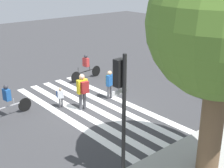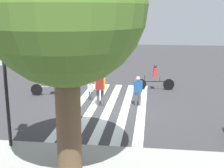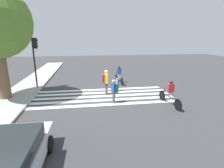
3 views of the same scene
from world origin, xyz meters
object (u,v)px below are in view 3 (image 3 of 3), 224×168
Objects in this scene: car_parked_far_curb at (7,163)px; pedestrian_child_with_backpack at (117,83)px; traffic_light at (35,52)px; pedestrian_adult_tall_backpack at (114,89)px; cyclist_near_curb at (170,92)px; pedestrian_adult_blue_shirt at (106,80)px; cyclist_far_lane at (119,74)px.

pedestrian_child_with_backpack is at bearing -27.81° from car_parked_far_curb.
traffic_light is 7.58m from pedestrian_adult_tall_backpack.
pedestrian_adult_tall_backpack is at bearing 68.77° from cyclist_near_curb.
pedestrian_child_with_backpack is 0.24× the size of car_parked_far_curb.
traffic_light is 2.35× the size of pedestrian_adult_blue_shirt.
traffic_light is 7.49m from cyclist_far_lane.
pedestrian_adult_tall_backpack is at bearing -126.97° from traffic_light.
pedestrian_adult_blue_shirt is at bearing 45.92° from cyclist_near_curb.
traffic_light is 7.13m from pedestrian_child_with_backpack.
pedestrian_adult_tall_backpack is 0.36× the size of car_parked_far_curb.
cyclist_near_curb is 9.14m from car_parked_far_curb.
pedestrian_child_with_backpack is (0.72, -1.00, -0.47)m from pedestrian_adult_blue_shirt.
pedestrian_adult_tall_backpack is (-2.70, 0.68, 0.30)m from pedestrian_child_with_backpack.
cyclist_near_curb is at bearing -124.85° from pedestrian_child_with_backpack.
pedestrian_adult_tall_backpack is 0.64× the size of cyclist_near_curb.
pedestrian_adult_blue_shirt reaches higher than cyclist_far_lane.
pedestrian_adult_blue_shirt is 1.32m from pedestrian_child_with_backpack.
pedestrian_adult_tall_backpack is at bearing 13.81° from pedestrian_adult_blue_shirt.
pedestrian_child_with_backpack is 0.44× the size of cyclist_far_lane.
traffic_light reaches higher than cyclist_far_lane.
cyclist_far_lane is at bearing -83.47° from traffic_light.
pedestrian_child_with_backpack is 0.43× the size of cyclist_near_curb.
car_parked_far_curb is (-8.01, 3.81, -0.40)m from pedestrian_adult_blue_shirt.
car_parked_far_curb is at bearing 117.61° from cyclist_near_curb.
pedestrian_adult_blue_shirt is (-2.39, -5.48, -1.98)m from traffic_light.
car_parked_far_curb is (-5.12, 7.56, -0.18)m from cyclist_near_curb.
cyclist_near_curb is at bearing -166.80° from cyclist_far_lane.
cyclist_near_curb is at bearing -54.82° from car_parked_far_curb.
traffic_light is at bearing -109.01° from pedestrian_adult_blue_shirt.
pedestrian_adult_blue_shirt reaches higher than pedestrian_child_with_backpack.
car_parked_far_curb is at bearing -170.86° from traffic_light.
traffic_light is 6.30m from pedestrian_adult_blue_shirt.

